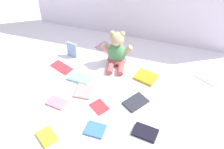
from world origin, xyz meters
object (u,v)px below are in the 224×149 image
at_px(book_case_0, 106,48).
at_px(book_case_5, 80,78).
at_px(book_case_2, 206,77).
at_px(book_case_7, 136,102).
at_px(book_case_4, 95,130).
at_px(book_case_12, 56,103).
at_px(book_case_8, 62,67).
at_px(teddy_bear, 117,52).
at_px(book_case_10, 84,91).
at_px(book_case_6, 146,77).
at_px(book_case_9, 99,107).
at_px(book_case_1, 47,136).
at_px(book_case_3, 145,132).
at_px(book_case_11, 72,50).

height_order(book_case_0, book_case_5, book_case_5).
height_order(book_case_2, book_case_7, book_case_7).
xyz_separation_m(book_case_4, book_case_5, (-0.20, 0.32, 0.00)).
xyz_separation_m(book_case_7, book_case_12, (-0.41, -0.12, -0.00)).
distance_m(book_case_2, book_case_4, 0.74).
xyz_separation_m(book_case_5, book_case_8, (-0.14, 0.06, -0.00)).
bearing_deg(teddy_bear, book_case_0, 121.66).
bearing_deg(book_case_2, book_case_10, 143.08).
distance_m(book_case_6, book_case_10, 0.38).
distance_m(book_case_2, book_case_9, 0.67).
distance_m(book_case_2, book_case_6, 0.36).
xyz_separation_m(teddy_bear, book_case_0, (-0.11, 0.13, -0.08)).
bearing_deg(book_case_1, book_case_4, 153.37).
distance_m(book_case_3, book_case_4, 0.25).
xyz_separation_m(book_case_0, book_case_9, (0.11, -0.49, -0.00)).
distance_m(book_case_4, book_case_6, 0.47).
relative_size(teddy_bear, book_case_7, 1.83).
bearing_deg(book_case_7, book_case_11, 5.58).
distance_m(book_case_10, book_case_11, 0.33).
xyz_separation_m(book_case_0, book_case_1, (-0.07, -0.74, 0.00)).
bearing_deg(book_case_7, book_case_0, -19.03).
xyz_separation_m(book_case_4, book_case_8, (-0.35, 0.38, -0.00)).
height_order(book_case_5, book_case_7, book_case_5).
xyz_separation_m(book_case_2, book_case_10, (-0.66, -0.31, 0.00)).
bearing_deg(book_case_4, book_case_6, 160.91).
xyz_separation_m(book_case_4, book_case_10, (-0.15, 0.23, 0.00)).
xyz_separation_m(book_case_6, book_case_7, (-0.02, -0.21, -0.00)).
bearing_deg(book_case_5, book_case_4, 38.64).
height_order(book_case_6, book_case_12, book_case_6).
relative_size(book_case_3, book_case_12, 1.17).
height_order(book_case_3, book_case_9, book_case_3).
relative_size(book_case_2, book_case_7, 1.10).
distance_m(book_case_7, book_case_10, 0.30).
relative_size(teddy_bear, book_case_1, 2.32).
bearing_deg(teddy_bear, book_case_5, -139.85).
distance_m(book_case_2, book_case_3, 0.56).
xyz_separation_m(teddy_bear, book_case_1, (-0.18, -0.62, -0.08)).
bearing_deg(book_case_5, book_case_1, 5.03).
xyz_separation_m(book_case_3, book_case_4, (-0.24, -0.05, -0.00)).
bearing_deg(book_case_1, book_case_12, -130.48).
bearing_deg(book_case_11, book_case_6, 4.50).
height_order(book_case_0, book_case_9, same).
distance_m(book_case_11, book_case_12, 0.40).
relative_size(book_case_8, book_case_9, 1.47).
bearing_deg(teddy_bear, book_case_8, -165.55).
height_order(book_case_4, book_case_6, book_case_6).
relative_size(teddy_bear, book_case_11, 2.29).
relative_size(book_case_0, book_case_9, 1.29).
xyz_separation_m(book_case_1, book_case_6, (0.38, 0.54, 0.00)).
xyz_separation_m(teddy_bear, book_case_4, (0.03, -0.51, -0.08)).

